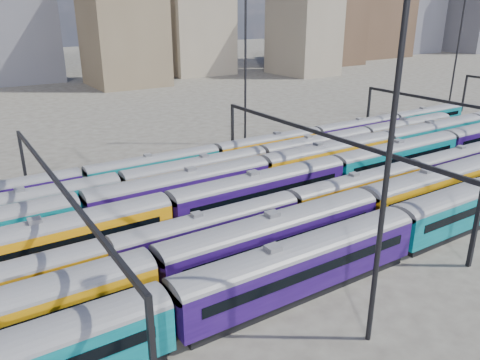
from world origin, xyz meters
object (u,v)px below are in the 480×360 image
rake_0 (398,226)px  mast_2 (390,147)px  rake_2 (291,205)px  rake_1 (274,233)px

rake_0 → mast_2: mast_2 is taller
rake_2 → mast_2: bearing=-111.3°
rake_0 → rake_2: bearing=114.3°
mast_2 → rake_2: bearing=68.7°
mast_2 → rake_1: bearing=86.8°
rake_0 → mast_2: (-11.13, -7.00, 11.00)m
rake_0 → rake_1: size_ratio=0.86×
rake_1 → mast_2: mast_2 is taller
rake_2 → mast_2: (-6.62, -17.00, 11.47)m
rake_1 → rake_2: size_ratio=1.38×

